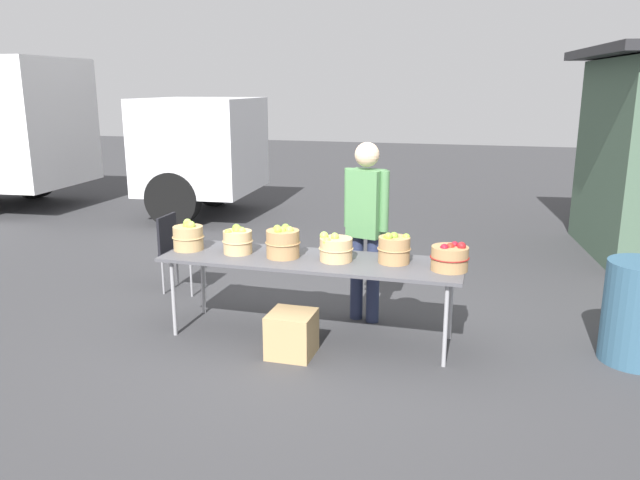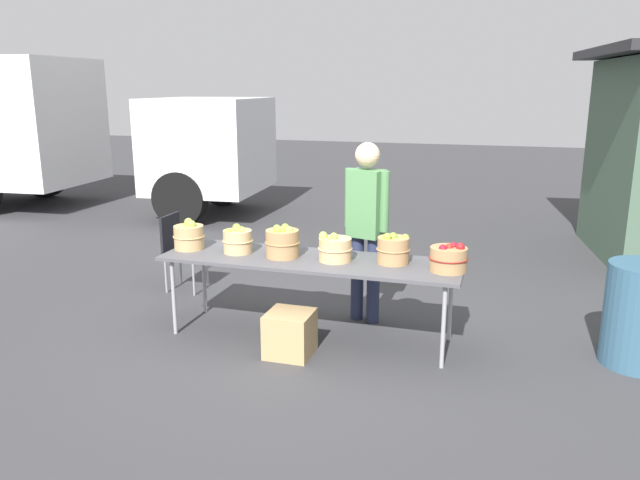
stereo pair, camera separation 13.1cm
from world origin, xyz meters
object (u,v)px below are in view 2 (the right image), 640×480
object	(u,v)px
apple_basket_green_0	(189,236)
apple_basket_green_2	(282,242)
vendor_adult	(366,218)
box_truck	(29,128)
apple_basket_green_3	(335,249)
apple_basket_green_1	(238,240)
produce_crate	(290,334)
market_table	(310,262)
folding_chair	(180,246)
apple_basket_green_4	(393,249)
apple_basket_red_0	(449,258)

from	to	relation	value
apple_basket_green_0	apple_basket_green_2	bearing A→B (deg)	-0.64
vendor_adult	box_truck	xyz separation A→B (m)	(-7.38, 3.98, 0.46)
apple_basket_green_3	apple_basket_green_2	bearing A→B (deg)	-178.48
apple_basket_green_1	produce_crate	size ratio (longest dim) A/B	0.74
market_table	box_truck	world-z (taller)	box_truck
box_truck	apple_basket_green_3	bearing A→B (deg)	-36.41
market_table	box_truck	distance (m)	8.38
apple_basket_green_2	vendor_adult	bearing A→B (deg)	41.75
vendor_adult	folding_chair	bearing A→B (deg)	6.76
apple_basket_green_1	folding_chair	size ratio (longest dim) A/B	0.33
apple_basket_green_1	vendor_adult	xyz separation A→B (m)	(1.09, 0.55, 0.16)
apple_basket_green_0	apple_basket_green_1	world-z (taller)	apple_basket_green_0
apple_basket_green_4	vendor_adult	size ratio (longest dim) A/B	0.17
folding_chair	apple_basket_green_2	bearing A→B (deg)	-121.19
apple_basket_green_4	produce_crate	size ratio (longest dim) A/B	0.77
vendor_adult	apple_basket_green_2	bearing A→B (deg)	57.02
apple_basket_green_4	apple_basket_red_0	distance (m)	0.50
apple_basket_green_4	box_truck	distance (m)	8.95
box_truck	folding_chair	size ratio (longest dim) A/B	9.12
apple_basket_green_1	apple_basket_green_4	world-z (taller)	apple_basket_green_4
apple_basket_green_2	folding_chair	size ratio (longest dim) A/B	0.37
vendor_adult	box_truck	bearing A→B (deg)	-13.04
folding_chair	produce_crate	distance (m)	2.23
vendor_adult	produce_crate	size ratio (longest dim) A/B	4.58
produce_crate	apple_basket_green_1	bearing A→B (deg)	147.10
apple_basket_green_0	produce_crate	xyz separation A→B (m)	(1.16, -0.42, -0.68)
vendor_adult	folding_chair	xyz separation A→B (m)	(-2.21, 0.33, -0.52)
apple_basket_green_2	apple_basket_green_4	size ratio (longest dim) A/B	1.08
apple_basket_green_2	vendor_adult	size ratio (longest dim) A/B	0.18
apple_basket_green_4	apple_basket_red_0	world-z (taller)	apple_basket_green_4
apple_basket_green_0	vendor_adult	size ratio (longest dim) A/B	0.17
apple_basket_green_3	market_table	bearing A→B (deg)	179.26
apple_basket_green_2	apple_basket_green_0	bearing A→B (deg)	179.36
market_table	apple_basket_green_2	bearing A→B (deg)	-176.50
apple_basket_green_3	apple_basket_green_4	size ratio (longest dim) A/B	1.04
apple_basket_green_0	apple_basket_green_1	xyz separation A→B (m)	(0.50, 0.01, -0.00)
produce_crate	vendor_adult	bearing A→B (deg)	66.19
vendor_adult	folding_chair	distance (m)	2.30
apple_basket_green_4	apple_basket_green_3	bearing A→B (deg)	-171.18
apple_basket_red_0	produce_crate	world-z (taller)	apple_basket_red_0
apple_basket_red_0	box_truck	bearing A→B (deg)	151.01
apple_basket_green_0	vendor_adult	world-z (taller)	vendor_adult
apple_basket_green_3	apple_basket_red_0	world-z (taller)	apple_basket_green_3
apple_basket_green_2	apple_basket_green_3	xyz separation A→B (m)	(0.49, 0.01, -0.03)
apple_basket_green_1	box_truck	distance (m)	7.78
apple_basket_green_2	produce_crate	xyz separation A→B (m)	(0.21, -0.41, -0.70)
apple_basket_green_0	apple_basket_red_0	bearing A→B (deg)	-0.36
market_table	apple_basket_green_0	xyz separation A→B (m)	(-1.20, -0.01, 0.16)
box_truck	vendor_adult	bearing A→B (deg)	-32.61
apple_basket_green_4	folding_chair	world-z (taller)	apple_basket_green_4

